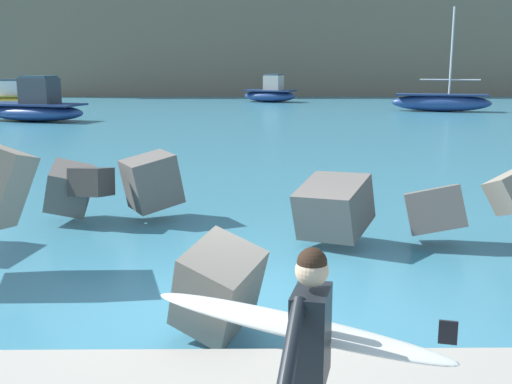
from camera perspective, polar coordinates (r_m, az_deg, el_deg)
The scene contains 9 objects.
ground_plane at distance 8.32m, azimuth -2.05°, elevation -10.21°, with size 400.00×400.00×0.00m, color teal.
breakwater_jetty at distance 9.82m, azimuth 10.83°, elevation -0.70°, with size 30.97×8.26×2.57m.
surfer_with_board at distance 4.20m, azimuth 4.75°, elevation -14.35°, with size 2.11×1.39×1.78m.
boat_near_left at distance 41.27m, azimuth 16.62°, elevation 7.93°, with size 6.28×2.97×6.40m.
boat_near_centre at distance 35.14m, azimuth -19.63°, elevation 7.34°, with size 6.24×3.86×2.39m.
boat_near_right at distance 45.04m, azimuth -21.70°, elevation 7.93°, with size 6.32×3.24×1.96m.
boat_mid_left at distance 48.87m, azimuth 1.32°, elevation 9.06°, with size 4.65×3.59×2.15m.
mooring_buoy_inner at distance 48.32m, azimuth 16.90°, elevation 7.97°, with size 0.44×0.44×0.44m.
headland_bluff at distance 79.76m, azimuth 11.55°, elevation 14.91°, with size 79.55×44.58×15.13m.
Camera 1 is at (0.22, -7.70, 3.13)m, focal length 43.58 mm.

